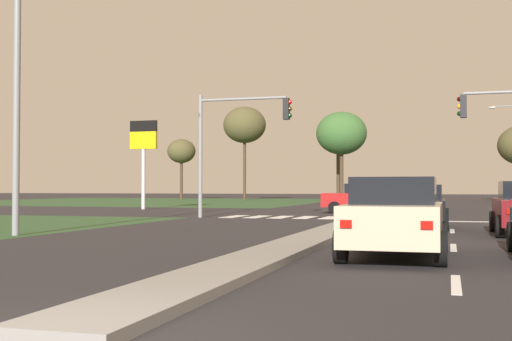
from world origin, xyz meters
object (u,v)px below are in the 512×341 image
at_px(car_red_third, 362,198).
at_px(treeline_near, 181,152).
at_px(street_lamp_near, 20,32).
at_px(treeline_fourth, 341,133).
at_px(fuel_price_totem, 144,145).
at_px(pedestrian_at_median, 395,189).
at_px(car_black_fourth, 418,205).
at_px(traffic_signal_near_left, 233,133).
at_px(car_blue_second, 387,194).
at_px(treeline_third, 338,131).
at_px(treeline_second, 245,125).
at_px(car_beige_sixth, 395,217).

height_order(car_red_third, treeline_near, treeline_near).
distance_m(street_lamp_near, treeline_fourth, 50.29).
bearing_deg(fuel_price_totem, pedestrian_at_median, 25.86).
xyz_separation_m(car_black_fourth, traffic_signal_near_left, (-8.39, 4.89, 3.12)).
distance_m(car_black_fourth, street_lamp_near, 14.05).
height_order(car_blue_second, treeline_third, treeline_third).
distance_m(car_red_third, treeline_third, 36.17).
bearing_deg(treeline_fourth, pedestrian_at_median, -71.87).
bearing_deg(pedestrian_at_median, treeline_third, -52.43).
distance_m(car_blue_second, treeline_second, 17.52).
relative_size(car_beige_sixth, treeline_near, 0.60).
distance_m(car_blue_second, street_lamp_near, 48.96).
height_order(traffic_signal_near_left, treeline_third, treeline_third).
distance_m(treeline_third, treeline_fourth, 4.33).
xyz_separation_m(car_beige_sixth, fuel_price_totem, (-17.58, 24.78, 3.29)).
distance_m(car_red_third, treeline_second, 37.20).
bearing_deg(car_blue_second, car_black_fourth, 96.60).
bearing_deg(fuel_price_totem, treeline_second, 95.06).
relative_size(fuel_price_totem, treeline_near, 0.80).
bearing_deg(traffic_signal_near_left, car_red_third, 56.35).
height_order(traffic_signal_near_left, street_lamp_near, street_lamp_near).
distance_m(car_black_fourth, traffic_signal_near_left, 10.20).
relative_size(car_red_third, car_black_fourth, 0.95).
bearing_deg(treeline_second, car_red_third, -62.67).
distance_m(street_lamp_near, fuel_price_totem, 22.91).
distance_m(car_red_third, car_black_fourth, 12.74).
relative_size(treeline_second, treeline_fourth, 1.12).
relative_size(treeline_near, treeline_third, 0.78).
xyz_separation_m(car_red_third, traffic_signal_near_left, (-4.90, -7.36, 3.07)).
relative_size(street_lamp_near, treeline_near, 1.52).
bearing_deg(traffic_signal_near_left, treeline_second, 106.58).
distance_m(traffic_signal_near_left, pedestrian_at_median, 18.14).
bearing_deg(fuel_price_totem, car_black_fourth, -39.62).
xyz_separation_m(car_blue_second, treeline_third, (-5.69, 6.11, 6.68)).
height_order(car_red_third, street_lamp_near, street_lamp_near).
distance_m(car_red_third, treeline_fourth, 31.85).
height_order(treeline_second, treeline_third, treeline_second).
distance_m(fuel_price_totem, treeline_near, 34.85).
height_order(car_black_fourth, traffic_signal_near_left, traffic_signal_near_left).
distance_m(pedestrian_at_median, treeline_near, 37.00).
relative_size(treeline_third, treeline_fourth, 0.99).
bearing_deg(treeline_third, treeline_near, 178.87).
distance_m(pedestrian_at_median, treeline_third, 27.22).
xyz_separation_m(car_blue_second, pedestrian_at_median, (2.26, -19.17, 0.48)).
bearing_deg(treeline_fourth, treeline_third, 103.96).
height_order(fuel_price_totem, treeline_second, treeline_second).
xyz_separation_m(car_blue_second, treeline_near, (-24.06, 6.47, 4.76)).
distance_m(traffic_signal_near_left, street_lamp_near, 12.60).
bearing_deg(treeline_near, car_black_fourth, -58.76).
bearing_deg(street_lamp_near, treeline_second, 100.23).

